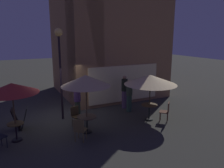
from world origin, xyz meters
name	(u,v)px	position (x,y,z in m)	size (l,w,h in m)	color
ground_plane	(65,121)	(0.00, 0.00, 0.00)	(60.00, 60.00, 0.00)	#34342F
cafe_building	(97,25)	(2.97, 2.99, 4.64)	(6.38, 6.35, 9.29)	#9C7049
street_lamp_near_corner	(60,53)	(-0.03, 0.26, 3.20)	(0.37, 0.37, 4.32)	black
menu_sandwich_board	(20,118)	(-1.96, -0.11, 0.49)	(0.73, 0.64, 0.95)	black
cafe_table_0	(87,120)	(0.53, -1.69, 0.54)	(0.80, 0.80, 0.71)	black
cafe_table_1	(149,109)	(3.68, -1.69, 0.57)	(0.75, 0.75, 0.77)	black
cafe_table_2	(16,129)	(-2.18, -1.18, 0.47)	(0.61, 0.61, 0.71)	black
patio_umbrella_0	(86,81)	(0.53, -1.69, 2.22)	(2.00, 2.00, 2.46)	black
patio_umbrella_1	(150,80)	(3.68, -1.69, 1.98)	(2.45, 2.45, 2.21)	black
patio_umbrella_2	(12,89)	(-2.18, -1.18, 2.08)	(1.95, 1.95, 2.29)	black
cafe_chair_0	(76,114)	(0.30, -0.86, 0.56)	(0.48, 0.48, 0.91)	#4D3B1F
cafe_chair_1	(80,128)	(0.00, -2.33, 0.55)	(0.58, 0.58, 0.92)	brown
cafe_chair_2	(166,110)	(4.23, -2.26, 0.59)	(0.59, 0.59, 0.97)	#512D21
patron_standing_0	(129,96)	(3.42, -0.24, 0.87)	(0.33, 0.33, 1.70)	#2B4137
patron_standing_1	(124,92)	(3.48, 0.39, 0.93)	(0.34, 0.34, 1.84)	#573E5E
patron_standing_2	(77,101)	(0.59, -0.21, 0.94)	(0.32, 0.32, 1.83)	#37432C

